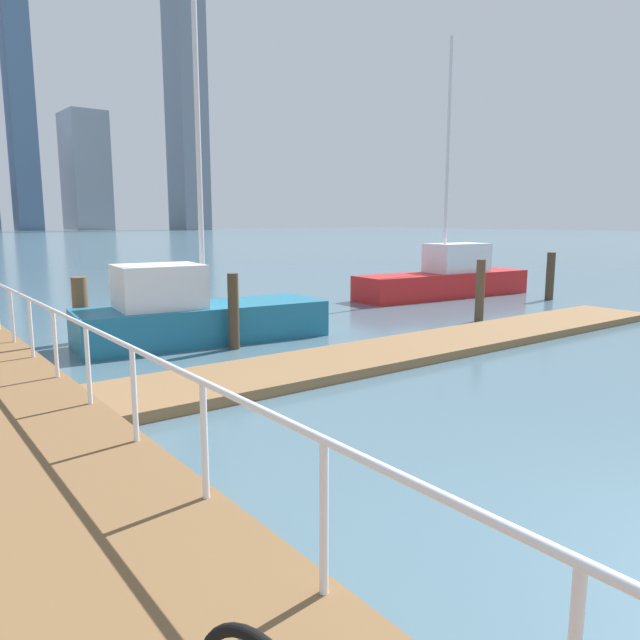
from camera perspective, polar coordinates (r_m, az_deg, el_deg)
ground_plane at (r=21.82m, az=-22.46°, el=1.38°), size 300.00×300.00×0.00m
floating_dock at (r=13.46m, az=10.66°, el=-2.33°), size 15.88×2.00×0.18m
boardwalk_railing at (r=8.41m, az=-21.28°, el=-1.91°), size 0.06×23.97×1.08m
dock_piling_0 at (r=17.21m, az=14.94°, el=2.69°), size 0.25×0.25×1.73m
dock_piling_1 at (r=14.87m, az=-21.75°, el=0.89°), size 0.35×0.35×1.52m
dock_piling_2 at (r=22.77m, az=21.00°, el=3.90°), size 0.29×0.29×1.68m
dock_piling_3 at (r=13.23m, az=-8.21°, el=0.81°), size 0.24×0.24×1.67m
moored_boat_0 at (r=14.18m, az=-11.84°, el=0.65°), size 5.88×2.44×9.17m
moored_boat_2 at (r=22.68m, az=11.93°, el=3.97°), size 7.32×2.24×9.07m
skyline_tower_5 at (r=179.92m, az=-26.84°, el=20.78°), size 6.17×6.98×81.94m
skyline_tower_6 at (r=184.93m, az=-21.35°, el=12.97°), size 10.50×14.26×32.08m
skyline_tower_7 at (r=174.77m, az=-12.64°, el=21.20°), size 8.84×10.04×77.81m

